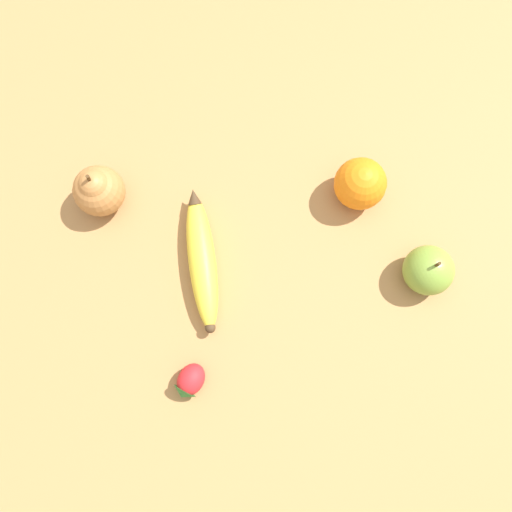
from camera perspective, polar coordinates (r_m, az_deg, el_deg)
name	(u,v)px	position (r m, az deg, el deg)	size (l,w,h in m)	color
ground_plane	(278,264)	(0.73, 2.49, -0.96)	(3.00, 3.00, 0.00)	#A87A47
banana	(202,259)	(0.72, -6.21, -0.37)	(0.21, 0.06, 0.04)	yellow
orange	(360,184)	(0.74, 11.82, 8.08)	(0.08, 0.08, 0.08)	orange
pear	(98,190)	(0.75, -17.56, 7.20)	(0.07, 0.07, 0.09)	#B2753D
strawberry	(190,382)	(0.70, -7.59, -14.07)	(0.06, 0.06, 0.04)	red
apple	(428,270)	(0.73, 19.09, -1.55)	(0.07, 0.07, 0.08)	olive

